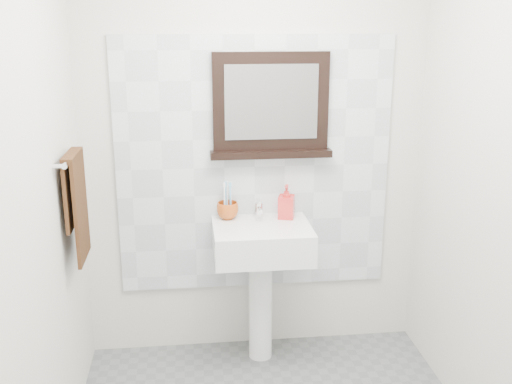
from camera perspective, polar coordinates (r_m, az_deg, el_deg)
back_wall at (r=3.50m, az=-0.17°, el=4.09°), size 2.00×0.01×2.50m
front_wall at (r=1.45m, az=9.90°, el=-14.23°), size 2.00×0.01×2.50m
left_wall at (r=2.49m, az=-20.67°, el=-1.97°), size 0.01×2.20×2.50m
splashback at (r=3.51m, az=-0.14°, el=2.45°), size 1.60×0.02×1.50m
pedestal_sink at (r=3.45m, az=0.54°, el=-6.05°), size 0.55×0.44×0.96m
toothbrush_cup at (r=3.48m, az=-2.72°, el=-1.77°), size 0.15×0.15×0.10m
toothbrushes at (r=3.46m, az=-2.71°, el=-0.60°), size 0.05×0.04×0.21m
soap_dispenser at (r=3.48m, az=2.91°, el=-0.92°), size 0.11×0.11×0.20m
framed_mirror at (r=3.42m, az=1.41°, el=8.04°), size 0.70×0.11×0.59m
towel_bar at (r=3.04m, az=-17.19°, el=3.22°), size 0.07×0.40×0.03m
hand_towel at (r=3.09m, az=-16.74°, el=-0.58°), size 0.06×0.30×0.55m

